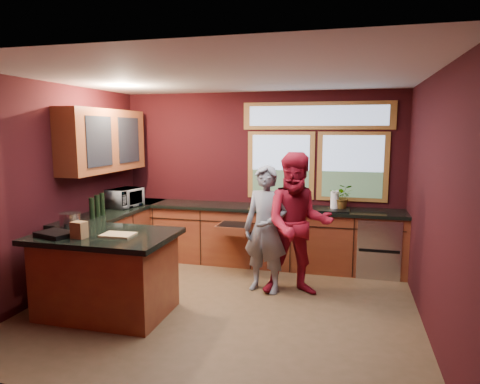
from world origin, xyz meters
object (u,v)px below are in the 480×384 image
at_px(island, 106,273).
at_px(person_red, 298,224).
at_px(stock_pot, 70,220).
at_px(cutting_board, 118,235).
at_px(person_grey, 266,229).

relative_size(island, person_red, 0.85).
bearing_deg(stock_pot, person_red, 20.82).
bearing_deg(cutting_board, stock_pot, 165.07).
bearing_deg(cutting_board, person_red, 32.74).
xyz_separation_m(island, cutting_board, (0.20, -0.05, 0.48)).
distance_m(cutting_board, stock_pot, 0.78).
xyz_separation_m(person_red, cutting_board, (-1.85, -1.19, 0.04)).
bearing_deg(cutting_board, island, 165.96).
bearing_deg(person_grey, person_red, 13.89).
distance_m(island, person_red, 2.38).
height_order(island, person_red, person_red).
height_order(island, stock_pot, stock_pot).
xyz_separation_m(island, person_grey, (1.64, 1.14, 0.35)).
bearing_deg(person_red, stock_pot, -171.03).
bearing_deg(island, person_red, 29.06).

